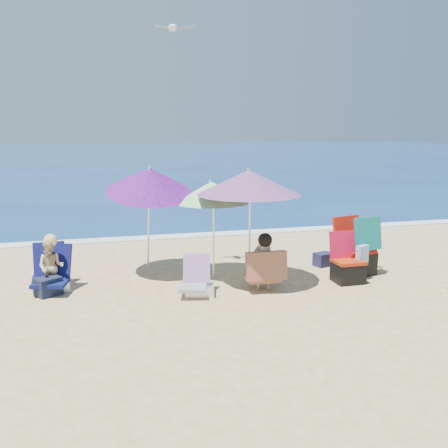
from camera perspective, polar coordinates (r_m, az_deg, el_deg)
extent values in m
plane|color=#D8BC84|center=(8.55, 3.71, -8.39)|extent=(120.00, 120.00, 0.00)
cube|color=navy|center=(52.79, -12.15, 7.47)|extent=(120.00, 80.00, 0.12)
cube|color=white|center=(13.30, -3.29, -1.30)|extent=(120.00, 0.50, 0.04)
cylinder|color=white|center=(9.00, 2.90, -0.97)|extent=(0.04, 0.04, 1.95)
cone|color=#DA1D4D|center=(8.87, 2.84, 4.73)|extent=(1.94, 1.94, 0.44)
cylinder|color=silver|center=(8.86, 2.73, 5.99)|extent=(0.03, 0.03, 0.12)
cylinder|color=white|center=(9.55, -1.20, -1.01)|extent=(0.04, 0.04, 1.70)
cone|color=green|center=(9.41, -1.41, 3.62)|extent=(1.73, 1.73, 0.40)
cylinder|color=white|center=(9.37, -1.62, 4.69)|extent=(0.03, 0.03, 0.11)
cylinder|color=white|center=(9.97, -8.51, -0.06)|extent=(0.07, 0.50, 1.85)
cone|color=#A11763|center=(9.57, -8.42, 4.92)|extent=(1.76, 1.82, 0.86)
cylinder|color=white|center=(9.48, -8.44, 6.15)|extent=(0.04, 0.06, 0.13)
cylinder|color=red|center=(10.27, 16.46, -2.50)|extent=(0.11, 0.11, 1.05)
cone|color=red|center=(10.32, 16.48, 0.79)|extent=(0.15, 0.15, 0.13)
cube|color=#0B1742|center=(9.41, -19.19, -5.91)|extent=(0.58, 0.52, 0.07)
cube|color=#0E0E4F|center=(9.62, -19.12, -3.72)|extent=(0.57, 0.35, 0.58)
cube|color=white|center=(9.46, -18.80, -6.49)|extent=(0.60, 0.54, 0.18)
cube|color=#D05D49|center=(8.55, -3.57, -7.22)|extent=(0.55, 0.50, 0.06)
cube|color=#DF4E60|center=(8.77, -3.12, -5.04)|extent=(0.51, 0.37, 0.49)
cube|color=silver|center=(8.71, -2.73, -7.50)|extent=(0.57, 0.53, 0.15)
cube|color=#A3280B|center=(9.55, 13.88, -4.14)|extent=(0.53, 0.48, 0.06)
cube|color=#B10C2E|center=(9.68, 13.29, -2.30)|extent=(0.53, 0.15, 0.53)
cube|color=black|center=(9.61, 13.82, -5.34)|extent=(0.52, 0.46, 0.38)
cube|color=#9D120B|center=(10.09, 14.56, -2.92)|extent=(0.74, 0.69, 0.07)
cube|color=#AD1B0C|center=(10.24, 13.72, -0.87)|extent=(0.65, 0.31, 0.63)
cube|color=black|center=(10.19, 14.70, -4.23)|extent=(0.71, 0.66, 0.45)
cube|color=#097B77|center=(9.89, 15.94, -1.05)|extent=(0.59, 0.32, 0.64)
cube|color=#81ACCE|center=(9.69, 15.33, -3.32)|extent=(0.27, 0.20, 0.34)
imported|color=tan|center=(8.84, 4.40, -4.30)|extent=(0.38, 0.25, 1.02)
cube|color=#2A0E62|center=(8.98, 4.32, -6.08)|extent=(0.58, 0.51, 0.07)
cube|color=#2E0E65|center=(8.73, 4.80, -4.74)|extent=(0.71, 0.27, 0.52)
sphere|color=black|center=(8.73, 4.66, -1.82)|extent=(0.25, 0.25, 0.25)
imported|color=tan|center=(9.18, -18.95, -4.61)|extent=(0.52, 0.44, 0.92)
cube|color=#0C1345|center=(9.17, -19.01, -6.32)|extent=(0.66, 0.61, 0.07)
cube|color=#0B0D3F|center=(9.38, -18.55, -4.00)|extent=(0.62, 0.44, 0.59)
sphere|color=#D3C579|center=(9.14, -19.01, -1.74)|extent=(0.22, 0.22, 0.22)
cube|color=#161C31|center=(9.14, -19.25, -6.67)|extent=(0.50, 0.47, 0.31)
cube|color=#1A1A39|center=(10.64, 11.16, -3.94)|extent=(0.43, 0.36, 0.27)
cube|color=black|center=(9.79, 13.95, -5.55)|extent=(0.30, 0.23, 0.21)
ellipsoid|color=silver|center=(9.90, -5.85, 21.17)|extent=(0.22, 0.35, 0.12)
cube|color=#94969D|center=(9.94, -6.85, 21.21)|extent=(0.33, 0.15, 0.07)
cube|color=gray|center=(9.96, -4.23, 21.23)|extent=(0.33, 0.15, 0.07)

